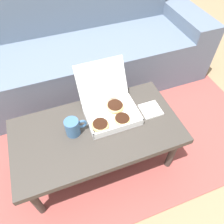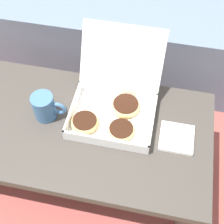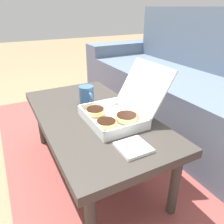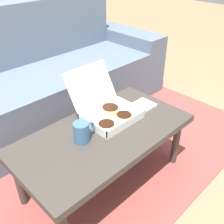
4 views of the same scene
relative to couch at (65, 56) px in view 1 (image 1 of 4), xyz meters
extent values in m
plane|color=#937756|center=(0.00, -0.78, -0.31)|extent=(12.00, 12.00, 0.00)
cube|color=#994742|center=(0.00, -0.48, -0.30)|extent=(2.62, 1.80, 0.01)
cube|color=slate|center=(0.00, -0.15, -0.09)|extent=(2.02, 0.56, 0.44)
cube|color=slate|center=(0.00, 0.23, 0.14)|extent=(2.02, 0.20, 0.90)
cube|color=slate|center=(1.13, -0.05, -0.03)|extent=(0.24, 0.76, 0.55)
cube|color=#3D3833|center=(0.00, -0.90, 0.06)|extent=(1.01, 0.53, 0.04)
cylinder|color=#3D3833|center=(-0.44, -1.10, -0.14)|extent=(0.04, 0.04, 0.35)
cylinder|color=#3D3833|center=(0.44, -1.10, -0.14)|extent=(0.04, 0.04, 0.35)
cylinder|color=#3D3833|center=(-0.44, -0.70, -0.14)|extent=(0.04, 0.04, 0.35)
cylinder|color=#3D3833|center=(0.44, -0.70, -0.14)|extent=(0.04, 0.04, 0.35)
cube|color=white|center=(0.12, -0.84, 0.08)|extent=(0.31, 0.24, 0.01)
cube|color=white|center=(0.12, -0.96, 0.10)|extent=(0.31, 0.01, 0.04)
cube|color=white|center=(0.12, -0.72, 0.10)|extent=(0.31, 0.01, 0.04)
cube|color=white|center=(-0.03, -0.84, 0.10)|extent=(0.01, 0.24, 0.04)
cube|color=white|center=(0.27, -0.84, 0.10)|extent=(0.01, 0.24, 0.04)
cube|color=white|center=(0.12, -0.66, 0.23)|extent=(0.31, 0.13, 0.21)
torus|color=#E5BC75|center=(0.16, -0.79, 0.10)|extent=(0.11, 0.11, 0.03)
cylinder|color=black|center=(0.16, -0.79, 0.11)|extent=(0.10, 0.10, 0.01)
torus|color=#E5BC75|center=(0.03, -0.89, 0.10)|extent=(0.10, 0.10, 0.03)
cylinder|color=black|center=(0.03, -0.89, 0.11)|extent=(0.09, 0.09, 0.01)
torus|color=#E5BC75|center=(0.16, -0.90, 0.10)|extent=(0.10, 0.10, 0.03)
cylinder|color=black|center=(0.16, -0.90, 0.11)|extent=(0.09, 0.09, 0.01)
cylinder|color=#3D6693|center=(-0.13, -0.87, 0.13)|extent=(0.08, 0.08, 0.11)
torus|color=#3D6693|center=(-0.08, -0.87, 0.14)|extent=(0.06, 0.01, 0.06)
cube|color=white|center=(0.37, -0.88, 0.08)|extent=(0.12, 0.12, 0.01)
camera|label=1|loc=(-0.18, -1.64, 1.14)|focal=35.00mm
camera|label=2|loc=(0.25, -1.50, 1.07)|focal=50.00mm
camera|label=3|loc=(0.97, -1.29, 0.59)|focal=35.00mm
camera|label=4|loc=(-0.78, -1.75, 0.95)|focal=42.00mm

